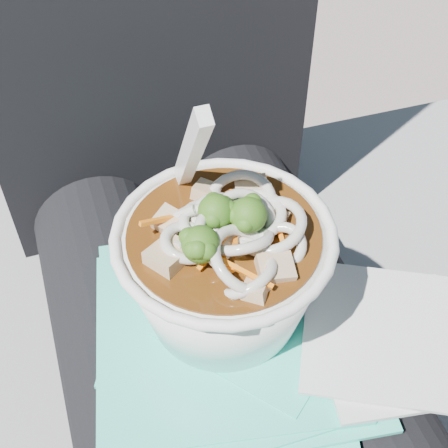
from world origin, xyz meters
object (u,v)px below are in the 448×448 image
object	(u,v)px
person_body	(200,278)
plastic_bag	(238,342)
udon_bowl	(224,263)
stone_ledge	(194,386)
lap	(229,369)

from	to	relation	value
person_body	plastic_bag	world-z (taller)	person_body
plastic_bag	udon_bowl	world-z (taller)	udon_bowl
plastic_bag	person_body	bearing A→B (deg)	90.00
stone_ledge	person_body	size ratio (longest dim) A/B	1.02
lap	person_body	size ratio (longest dim) A/B	0.49
plastic_bag	udon_bowl	bearing A→B (deg)	92.95
stone_ledge	plastic_bag	world-z (taller)	plastic_bag
lap	person_body	bearing A→B (deg)	90.00
person_body	udon_bowl	world-z (taller)	person_body
stone_ledge	udon_bowl	bearing A→B (deg)	-90.66
stone_ledge	plastic_bag	size ratio (longest dim) A/B	3.08
udon_bowl	stone_ledge	bearing A→B (deg)	89.34
stone_ledge	person_body	world-z (taller)	person_body
lap	plastic_bag	size ratio (longest dim) A/B	1.48
lap	udon_bowl	distance (m)	0.15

